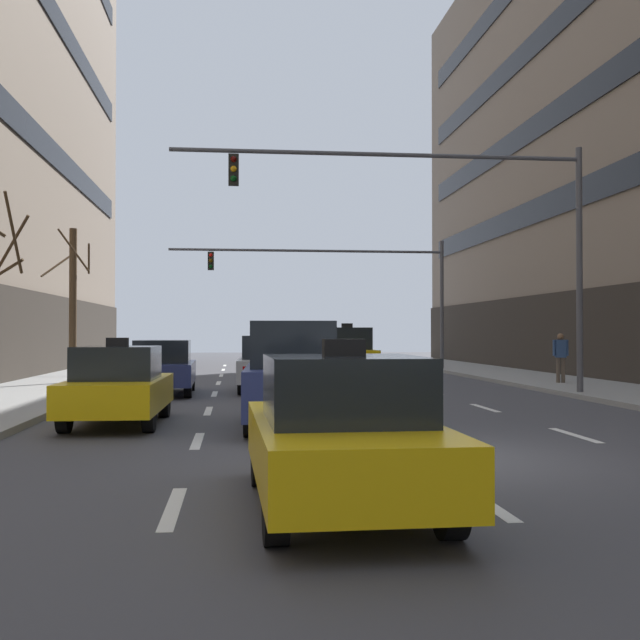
# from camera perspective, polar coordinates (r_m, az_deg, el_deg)

# --- Properties ---
(ground_plane) EXTENTS (120.00, 120.00, 0.00)m
(ground_plane) POSITION_cam_1_polar(r_m,az_deg,el_deg) (11.62, 7.26, -9.95)
(ground_plane) COLOR #424247
(lane_stripe_l1_s3) EXTENTS (0.16, 2.00, 0.01)m
(lane_stripe_l1_s3) POSITION_cam_1_polar(r_m,az_deg,el_deg) (8.39, -10.77, -13.43)
(lane_stripe_l1_s3) COLOR silver
(lane_stripe_l1_s3) RESTS_ON ground
(lane_stripe_l1_s4) EXTENTS (0.16, 2.00, 0.01)m
(lane_stripe_l1_s4) POSITION_cam_1_polar(r_m,az_deg,el_deg) (13.31, -9.02, -8.78)
(lane_stripe_l1_s4) COLOR silver
(lane_stripe_l1_s4) RESTS_ON ground
(lane_stripe_l1_s5) EXTENTS (0.16, 2.00, 0.01)m
(lane_stripe_l1_s5) POSITION_cam_1_polar(r_m,az_deg,el_deg) (18.27, -8.23, -6.64)
(lane_stripe_l1_s5) COLOR silver
(lane_stripe_l1_s5) RESTS_ON ground
(lane_stripe_l1_s6) EXTENTS (0.16, 2.00, 0.01)m
(lane_stripe_l1_s6) POSITION_cam_1_polar(r_m,az_deg,el_deg) (23.25, -7.78, -5.42)
(lane_stripe_l1_s6) COLOR silver
(lane_stripe_l1_s6) RESTS_ON ground
(lane_stripe_l1_s7) EXTENTS (0.16, 2.00, 0.01)m
(lane_stripe_l1_s7) POSITION_cam_1_polar(r_m,az_deg,el_deg) (28.23, -7.49, -4.62)
(lane_stripe_l1_s7) COLOR silver
(lane_stripe_l1_s7) RESTS_ON ground
(lane_stripe_l1_s8) EXTENTS (0.16, 2.00, 0.01)m
(lane_stripe_l1_s8) POSITION_cam_1_polar(r_m,az_deg,el_deg) (33.23, -7.29, -4.07)
(lane_stripe_l1_s8) COLOR silver
(lane_stripe_l1_s8) RESTS_ON ground
(lane_stripe_l1_s9) EXTENTS (0.16, 2.00, 0.01)m
(lane_stripe_l1_s9) POSITION_cam_1_polar(r_m,az_deg,el_deg) (38.22, -7.14, -3.66)
(lane_stripe_l1_s9) COLOR silver
(lane_stripe_l1_s9) RESTS_ON ground
(lane_stripe_l1_s10) EXTENTS (0.16, 2.00, 0.01)m
(lane_stripe_l1_s10) POSITION_cam_1_polar(r_m,az_deg,el_deg) (43.21, -7.03, -3.35)
(lane_stripe_l1_s10) COLOR silver
(lane_stripe_l1_s10) RESTS_ON ground
(lane_stripe_l2_s3) EXTENTS (0.16, 2.00, 0.01)m
(lane_stripe_l2_s3) POSITION_cam_1_polar(r_m,az_deg,el_deg) (8.78, 11.92, -12.86)
(lane_stripe_l2_s3) COLOR silver
(lane_stripe_l2_s3) RESTS_ON ground
(lane_stripe_l2_s4) EXTENTS (0.16, 2.00, 0.01)m
(lane_stripe_l2_s4) POSITION_cam_1_polar(r_m,az_deg,el_deg) (13.56, 5.27, -8.64)
(lane_stripe_l2_s4) COLOR silver
(lane_stripe_l2_s4) RESTS_ON ground
(lane_stripe_l2_s5) EXTENTS (0.16, 2.00, 0.01)m
(lane_stripe_l2_s5) POSITION_cam_1_polar(r_m,az_deg,el_deg) (18.45, 2.17, -6.59)
(lane_stripe_l2_s5) COLOR silver
(lane_stripe_l2_s5) RESTS_ON ground
(lane_stripe_l2_s6) EXTENTS (0.16, 2.00, 0.01)m
(lane_stripe_l2_s6) POSITION_cam_1_polar(r_m,az_deg,el_deg) (23.39, 0.39, -5.40)
(lane_stripe_l2_s6) COLOR silver
(lane_stripe_l2_s6) RESTS_ON ground
(lane_stripe_l2_s7) EXTENTS (0.16, 2.00, 0.01)m
(lane_stripe_l2_s7) POSITION_cam_1_polar(r_m,az_deg,el_deg) (28.35, -0.76, -4.62)
(lane_stripe_l2_s7) COLOR silver
(lane_stripe_l2_s7) RESTS_ON ground
(lane_stripe_l2_s8) EXTENTS (0.16, 2.00, 0.01)m
(lane_stripe_l2_s8) POSITION_cam_1_polar(r_m,az_deg,el_deg) (33.32, -1.57, -4.07)
(lane_stripe_l2_s8) COLOR silver
(lane_stripe_l2_s8) RESTS_ON ground
(lane_stripe_l2_s9) EXTENTS (0.16, 2.00, 0.01)m
(lane_stripe_l2_s9) POSITION_cam_1_polar(r_m,az_deg,el_deg) (38.30, -2.17, -3.66)
(lane_stripe_l2_s9) COLOR silver
(lane_stripe_l2_s9) RESTS_ON ground
(lane_stripe_l2_s10) EXTENTS (0.16, 2.00, 0.01)m
(lane_stripe_l2_s10) POSITION_cam_1_polar(r_m,az_deg,el_deg) (43.29, -2.63, -3.35)
(lane_stripe_l2_s10) COLOR silver
(lane_stripe_l2_s10) RESTS_ON ground
(lane_stripe_l3_s4) EXTENTS (0.16, 2.00, 0.01)m
(lane_stripe_l3_s4) POSITION_cam_1_polar(r_m,az_deg,el_deg) (14.57, 18.28, -8.06)
(lane_stripe_l3_s4) COLOR silver
(lane_stripe_l3_s4) RESTS_ON ground
(lane_stripe_l3_s5) EXTENTS (0.16, 2.00, 0.01)m
(lane_stripe_l3_s5) POSITION_cam_1_polar(r_m,az_deg,el_deg) (19.21, 12.06, -6.35)
(lane_stripe_l3_s5) COLOR silver
(lane_stripe_l3_s5) RESTS_ON ground
(lane_stripe_l3_s6) EXTENTS (0.16, 2.00, 0.01)m
(lane_stripe_l3_s6) POSITION_cam_1_polar(r_m,az_deg,el_deg) (23.99, 8.31, -5.28)
(lane_stripe_l3_s6) COLOR silver
(lane_stripe_l3_s6) RESTS_ON ground
(lane_stripe_l3_s7) EXTENTS (0.16, 2.00, 0.01)m
(lane_stripe_l3_s7) POSITION_cam_1_polar(r_m,az_deg,el_deg) (28.85, 5.82, -4.55)
(lane_stripe_l3_s7) COLOR silver
(lane_stripe_l3_s7) RESTS_ON ground
(lane_stripe_l3_s8) EXTENTS (0.16, 2.00, 0.01)m
(lane_stripe_l3_s8) POSITION_cam_1_polar(r_m,az_deg,el_deg) (33.75, 4.05, -4.03)
(lane_stripe_l3_s8) COLOR silver
(lane_stripe_l3_s8) RESTS_ON ground
(lane_stripe_l3_s9) EXTENTS (0.16, 2.00, 0.01)m
(lane_stripe_l3_s9) POSITION_cam_1_polar(r_m,az_deg,el_deg) (38.68, 2.74, -3.63)
(lane_stripe_l3_s9) COLOR silver
(lane_stripe_l3_s9) RESTS_ON ground
(lane_stripe_l3_s10) EXTENTS (0.16, 2.00, 0.01)m
(lane_stripe_l3_s10) POSITION_cam_1_polar(r_m,az_deg,el_deg) (43.62, 1.72, -3.33)
(lane_stripe_l3_s10) COLOR silver
(lane_stripe_l3_s10) RESTS_ON ground
(taxi_driving_0) EXTENTS (1.80, 4.17, 1.72)m
(taxi_driving_0) POSITION_cam_1_polar(r_m,az_deg,el_deg) (15.81, -14.64, -4.73)
(taxi_driving_0) COLOR black
(taxi_driving_0) RESTS_ON ground
(taxi_driving_1) EXTENTS (1.94, 4.25, 2.19)m
(taxi_driving_1) POSITION_cam_1_polar(r_m,az_deg,el_deg) (30.52, 2.01, -2.47)
(taxi_driving_1) COLOR black
(taxi_driving_1) RESTS_ON ground
(car_driving_2) EXTENTS (1.88, 4.32, 1.60)m
(car_driving_2) POSITION_cam_1_polar(r_m,az_deg,el_deg) (23.29, -11.50, -3.46)
(car_driving_2) COLOR black
(car_driving_2) RESTS_ON ground
(car_driving_3) EXTENTS (2.13, 4.69, 1.73)m
(car_driving_3) POSITION_cam_1_polar(r_m,az_deg,el_deg) (24.13, -3.68, -3.24)
(car_driving_3) COLOR black
(car_driving_3) RESTS_ON ground
(taxi_driving_4) EXTENTS (1.85, 4.26, 1.76)m
(taxi_driving_4) POSITION_cam_1_polar(r_m,az_deg,el_deg) (8.03, 1.62, -8.37)
(taxi_driving_4) COLOR black
(taxi_driving_4) RESTS_ON ground
(car_driving_5) EXTENTS (1.96, 4.28, 2.03)m
(car_driving_5) POSITION_cam_1_polar(r_m,az_deg,el_deg) (14.82, -2.09, -4.07)
(car_driving_5) COLOR black
(car_driving_5) RESTS_ON ground
(traffic_signal_0) EXTENTS (11.59, 0.35, 6.95)m
(traffic_signal_0) POSITION_cam_1_polar(r_m,az_deg,el_deg) (22.12, 10.06, 7.72)
(traffic_signal_0) COLOR #4C4C51
(traffic_signal_0) RESTS_ON sidewalk_right
(traffic_signal_1) EXTENTS (12.88, 0.35, 6.04)m
(traffic_signal_1) POSITION_cam_1_polar(r_m,az_deg,el_deg) (36.30, 2.35, 3.27)
(traffic_signal_1) COLOR #4C4C51
(traffic_signal_1) RESTS_ON sidewalk_right
(street_tree_1) EXTENTS (1.63, 1.62, 5.22)m
(street_tree_1) POSITION_cam_1_polar(r_m,az_deg,el_deg) (27.46, -17.76, 1.26)
(street_tree_1) COLOR #4C3823
(street_tree_1) RESTS_ON sidewalk_left
(pedestrian_1) EXTENTS (0.53, 0.24, 1.66)m
(pedestrian_1) POSITION_cam_1_polar(r_m,az_deg,el_deg) (27.26, 17.31, -2.41)
(pedestrian_1) COLOR brown
(pedestrian_1) RESTS_ON sidewalk_right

